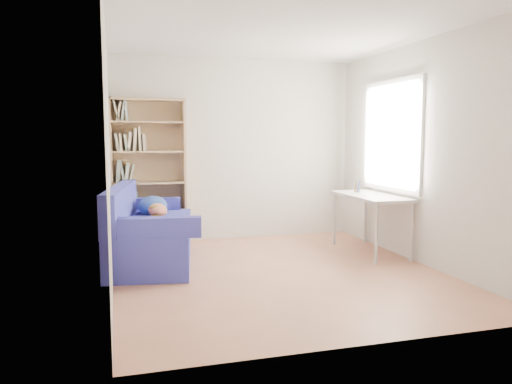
% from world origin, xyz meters
% --- Properties ---
extents(ground, '(4.00, 4.00, 0.00)m').
position_xyz_m(ground, '(0.00, 0.00, 0.00)').
color(ground, '#A36449').
rests_on(ground, ground).
extents(room_shell, '(3.54, 4.04, 2.62)m').
position_xyz_m(room_shell, '(0.10, 0.03, 1.64)').
color(room_shell, silver).
rests_on(room_shell, ground).
extents(sofa, '(1.16, 1.99, 0.92)m').
position_xyz_m(sofa, '(-1.33, 0.88, 0.35)').
color(sofa, navy).
rests_on(sofa, ground).
extents(bookshelf, '(1.00, 0.31, 2.00)m').
position_xyz_m(bookshelf, '(-1.25, 1.83, 0.92)').
color(bookshelf, tan).
rests_on(bookshelf, ground).
extents(desk, '(0.57, 1.24, 0.75)m').
position_xyz_m(desk, '(1.45, 0.59, 0.68)').
color(desk, silver).
rests_on(desk, ground).
extents(pen_cup, '(0.08, 0.08, 0.15)m').
position_xyz_m(pen_cup, '(1.42, 0.92, 0.81)').
color(pen_cup, white).
rests_on(pen_cup, desk).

